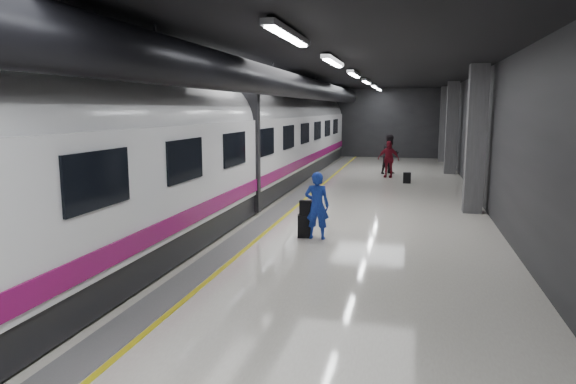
# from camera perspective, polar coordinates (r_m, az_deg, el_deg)

# --- Properties ---
(ground) EXTENTS (40.00, 40.00, 0.00)m
(ground) POSITION_cam_1_polar(r_m,az_deg,el_deg) (15.13, 3.13, -2.90)
(ground) COLOR silver
(ground) RESTS_ON ground
(platform_hall) EXTENTS (10.02, 40.02, 4.51)m
(platform_hall) POSITION_cam_1_polar(r_m,az_deg,el_deg) (15.79, 2.84, 10.53)
(platform_hall) COLOR black
(platform_hall) RESTS_ON ground
(train) EXTENTS (3.05, 38.00, 4.05)m
(train) POSITION_cam_1_polar(r_m,az_deg,el_deg) (15.74, -8.56, 5.09)
(train) COLOR black
(train) RESTS_ON ground
(traveler_main) EXTENTS (0.61, 0.41, 1.67)m
(traveler_main) POSITION_cam_1_polar(r_m,az_deg,el_deg) (12.60, 3.23, -1.50)
(traveler_main) COLOR #184AB4
(traveler_main) RESTS_ON ground
(suitcase_main) EXTENTS (0.39, 0.28, 0.58)m
(suitcase_main) POSITION_cam_1_polar(r_m,az_deg,el_deg) (12.81, 1.87, -3.80)
(suitcase_main) COLOR black
(suitcase_main) RESTS_ON ground
(shoulder_bag) EXTENTS (0.29, 0.17, 0.37)m
(shoulder_bag) POSITION_cam_1_polar(r_m,az_deg,el_deg) (12.68, 1.94, -1.76)
(shoulder_bag) COLOR black
(shoulder_bag) RESTS_ON suitcase_main
(traveler_far_a) EXTENTS (1.19, 1.17, 1.94)m
(traveler_far_a) POSITION_cam_1_polar(r_m,az_deg,el_deg) (25.73, 11.30, 4.12)
(traveler_far_a) COLOR black
(traveler_far_a) RESTS_ON ground
(traveler_far_b) EXTENTS (1.07, 0.60, 1.71)m
(traveler_far_b) POSITION_cam_1_polar(r_m,az_deg,el_deg) (24.50, 11.09, 3.62)
(traveler_far_b) COLOR maroon
(traveler_far_b) RESTS_ON ground
(suitcase_far) EXTENTS (0.33, 0.23, 0.47)m
(suitcase_far) POSITION_cam_1_polar(r_m,az_deg,el_deg) (22.72, 13.07, 1.54)
(suitcase_far) COLOR black
(suitcase_far) RESTS_ON ground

